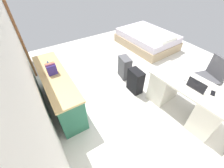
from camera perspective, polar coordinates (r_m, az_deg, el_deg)
The scene contains 14 objects.
ground_plane at distance 4.00m, azimuth 8.79°, elevation 2.73°, with size 5.86×5.86×0.00m, color silver.
wall_back at distance 2.58m, azimuth -31.56°, elevation 7.64°, with size 4.86×0.10×2.59m, color silver.
door_wooden at distance 4.41m, azimuth -32.35°, elevation 16.15°, with size 0.88×0.05×2.04m, color brown.
desk at distance 3.21m, azimuth 26.36°, elevation -4.68°, with size 1.49×0.78×0.74m.
office_chair at distance 3.80m, azimuth 32.75°, elevation 1.25°, with size 0.57×0.57×0.94m.
credenza at distance 3.20m, azimuth -19.75°, elevation -2.26°, with size 1.80×0.48×0.78m.
bed at distance 5.47m, azimuth 13.37°, elevation 16.46°, with size 1.97×1.50×0.58m.
suitcase_black at distance 3.43m, azimuth 8.99°, elevation 1.12°, with size 0.36×0.22×0.57m, color black.
suitcase_spare_grey at distance 3.82m, azimuth 4.89°, elevation 6.38°, with size 0.36×0.22×0.57m, color #4C4C51.
laptop at distance 2.89m, azimuth 29.97°, elevation -0.86°, with size 0.33×0.25×0.21m.
computer_mouse at distance 3.01m, azimuth 26.07°, elevation 1.65°, with size 0.06×0.10×0.03m, color white.
cell_phone_near_laptop at distance 2.97m, azimuth 34.38°, elevation -2.94°, with size 0.07×0.14×0.01m, color black.
book_row at distance 2.97m, azimuth -22.33°, elevation 5.43°, with size 0.15×0.17×0.21m.
figurine_small at distance 3.26m, azimuth -23.55°, elevation 7.53°, with size 0.08×0.08×0.11m, color #4C7FBF.
Camera 1 is at (-2.28, 2.15, 2.49)m, focal length 23.72 mm.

